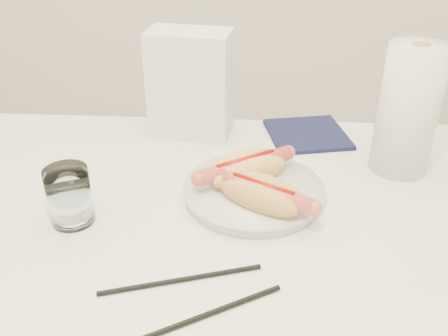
# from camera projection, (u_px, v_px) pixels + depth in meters

# --- Properties ---
(table) EXTENTS (1.20, 0.80, 0.75)m
(table) POSITION_uv_depth(u_px,v_px,m) (203.00, 251.00, 0.83)
(table) COLOR white
(table) RESTS_ON ground
(plate) EXTENTS (0.29, 0.29, 0.02)m
(plate) POSITION_uv_depth(u_px,v_px,m) (253.00, 193.00, 0.86)
(plate) COLOR silver
(plate) RESTS_ON table
(hotdog_left) EXTENTS (0.17, 0.14, 0.05)m
(hotdog_left) POSITION_uv_depth(u_px,v_px,m) (245.00, 169.00, 0.87)
(hotdog_left) COLOR #E8B45C
(hotdog_left) RESTS_ON plate
(hotdog_right) EXTENTS (0.17, 0.13, 0.05)m
(hotdog_right) POSITION_uv_depth(u_px,v_px,m) (263.00, 194.00, 0.80)
(hotdog_right) COLOR tan
(hotdog_right) RESTS_ON plate
(water_glass) EXTENTS (0.07, 0.07, 0.10)m
(water_glass) POSITION_uv_depth(u_px,v_px,m) (69.00, 196.00, 0.78)
(water_glass) COLOR white
(water_glass) RESTS_ON table
(chopstick_near) EXTENTS (0.22, 0.07, 0.01)m
(chopstick_near) POSITION_uv_depth(u_px,v_px,m) (181.00, 280.00, 0.68)
(chopstick_near) COLOR black
(chopstick_near) RESTS_ON table
(chopstick_far) EXTENTS (0.21, 0.13, 0.01)m
(chopstick_far) POSITION_uv_depth(u_px,v_px,m) (198.00, 318.00, 0.62)
(chopstick_far) COLOR black
(chopstick_far) RESTS_ON table
(napkin_box) EXTENTS (0.18, 0.12, 0.22)m
(napkin_box) POSITION_uv_depth(u_px,v_px,m) (191.00, 84.00, 1.03)
(napkin_box) COLOR silver
(napkin_box) RESTS_ON table
(navy_napkin) EXTENTS (0.19, 0.19, 0.01)m
(navy_napkin) POSITION_uv_depth(u_px,v_px,m) (307.00, 134.00, 1.07)
(navy_napkin) COLOR #101433
(navy_napkin) RESTS_ON table
(paper_towel_roll) EXTENTS (0.12, 0.12, 0.24)m
(paper_towel_roll) POSITION_uv_depth(u_px,v_px,m) (408.00, 110.00, 0.90)
(paper_towel_roll) COLOR silver
(paper_towel_roll) RESTS_ON table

